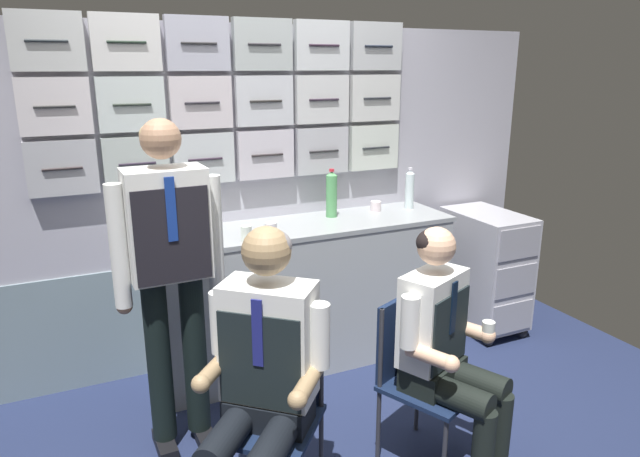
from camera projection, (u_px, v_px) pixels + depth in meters
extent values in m
cube|color=#ACABB9|center=(255.00, 198.00, 3.72)|extent=(4.20, 0.06, 2.15)
cube|color=gray|center=(260.00, 301.00, 3.89)|extent=(4.12, 0.01, 0.72)
cube|color=#AAABB2|center=(62.00, 168.00, 3.14)|extent=(0.37, 0.06, 0.30)
cylinder|color=#282122|center=(62.00, 169.00, 3.10)|extent=(0.21, 0.01, 0.01)
cube|color=#ACB6B2|center=(137.00, 163.00, 3.29)|extent=(0.37, 0.06, 0.30)
cylinder|color=#251E2C|center=(138.00, 164.00, 3.26)|extent=(0.21, 0.01, 0.01)
cube|color=silver|center=(204.00, 158.00, 3.45)|extent=(0.37, 0.06, 0.30)
cylinder|color=#281D2A|center=(206.00, 159.00, 3.42)|extent=(0.21, 0.01, 0.01)
cube|color=silver|center=(265.00, 154.00, 3.61)|extent=(0.37, 0.06, 0.30)
cylinder|color=black|center=(267.00, 155.00, 3.58)|extent=(0.21, 0.01, 0.01)
cube|color=#B4B5BC|center=(322.00, 151.00, 3.77)|extent=(0.37, 0.06, 0.30)
cylinder|color=black|center=(324.00, 151.00, 3.74)|extent=(0.21, 0.01, 0.01)
cube|color=silver|center=(373.00, 147.00, 3.93)|extent=(0.37, 0.06, 0.30)
cylinder|color=#22262A|center=(376.00, 148.00, 3.90)|extent=(0.21, 0.01, 0.01)
cube|color=silver|center=(55.00, 106.00, 3.04)|extent=(0.37, 0.06, 0.30)
cylinder|color=#272727|center=(55.00, 107.00, 3.01)|extent=(0.21, 0.01, 0.01)
cube|color=silver|center=(131.00, 104.00, 3.20)|extent=(0.37, 0.06, 0.30)
cylinder|color=#232A24|center=(132.00, 105.00, 3.17)|extent=(0.21, 0.01, 0.01)
cube|color=silver|center=(201.00, 102.00, 3.36)|extent=(0.37, 0.06, 0.30)
cylinder|color=#26242A|center=(202.00, 103.00, 3.33)|extent=(0.21, 0.01, 0.01)
cube|color=silver|center=(264.00, 101.00, 3.52)|extent=(0.37, 0.06, 0.30)
cylinder|color=black|center=(266.00, 101.00, 3.49)|extent=(0.21, 0.01, 0.01)
cube|color=silver|center=(322.00, 99.00, 3.68)|extent=(0.37, 0.06, 0.30)
cylinder|color=#2A212D|center=(324.00, 100.00, 3.65)|extent=(0.21, 0.01, 0.01)
cube|color=silver|center=(375.00, 98.00, 3.84)|extent=(0.37, 0.06, 0.30)
cylinder|color=#23262B|center=(378.00, 98.00, 3.81)|extent=(0.21, 0.01, 0.01)
cube|color=#BABCBC|center=(46.00, 41.00, 2.95)|extent=(0.37, 0.06, 0.30)
cylinder|color=#242A2E|center=(46.00, 41.00, 2.92)|extent=(0.21, 0.01, 0.01)
cube|color=silver|center=(126.00, 42.00, 3.11)|extent=(0.37, 0.06, 0.30)
cylinder|color=black|center=(127.00, 42.00, 3.08)|extent=(0.21, 0.01, 0.01)
cube|color=#A8A9BA|center=(198.00, 43.00, 3.27)|extent=(0.37, 0.06, 0.30)
cylinder|color=#262527|center=(199.00, 43.00, 3.24)|extent=(0.21, 0.01, 0.01)
cube|color=#A7AFAF|center=(263.00, 45.00, 3.43)|extent=(0.37, 0.06, 0.30)
cylinder|color=#2B292D|center=(265.00, 44.00, 3.40)|extent=(0.21, 0.01, 0.01)
cube|color=silver|center=(322.00, 45.00, 3.59)|extent=(0.37, 0.06, 0.30)
cylinder|color=#291C29|center=(324.00, 45.00, 3.56)|extent=(0.21, 0.01, 0.01)
cube|color=#B3B5B8|center=(376.00, 46.00, 3.75)|extent=(0.37, 0.06, 0.30)
cylinder|color=#1D232F|center=(379.00, 46.00, 3.72)|extent=(0.21, 0.01, 0.01)
cube|color=red|center=(186.00, 32.00, 3.24)|extent=(0.20, 0.02, 0.05)
cube|color=#9EA3A6|center=(305.00, 296.00, 3.73)|extent=(1.92, 0.52, 0.91)
cube|color=gray|center=(304.00, 226.00, 3.60)|extent=(1.96, 0.53, 0.03)
sphere|color=black|center=(488.00, 341.00, 4.02)|extent=(0.07, 0.07, 0.07)
sphere|color=black|center=(522.00, 333.00, 4.15)|extent=(0.07, 0.07, 0.07)
sphere|color=black|center=(441.00, 312.00, 4.50)|extent=(0.07, 0.07, 0.07)
sphere|color=black|center=(472.00, 305.00, 4.63)|extent=(0.07, 0.07, 0.07)
cube|color=#AAAAB3|center=(484.00, 267.00, 4.20)|extent=(0.40, 0.64, 0.82)
cube|color=#96959F|center=(512.00, 318.00, 4.00)|extent=(0.35, 0.01, 0.22)
cube|color=#96959F|center=(516.00, 281.00, 3.92)|extent=(0.35, 0.01, 0.22)
cube|color=#96959F|center=(520.00, 244.00, 3.85)|extent=(0.35, 0.01, 0.22)
cylinder|color=#28282D|center=(519.00, 226.00, 3.84)|extent=(0.32, 0.02, 0.02)
cylinder|color=#2D2D33|center=(249.00, 435.00, 2.73)|extent=(0.02, 0.02, 0.41)
cylinder|color=#2D2D33|center=(321.00, 449.00, 2.63)|extent=(0.02, 0.02, 0.41)
cube|color=#13203C|center=(269.00, 424.00, 2.45)|extent=(0.56, 0.56, 0.02)
cube|color=#13203C|center=(284.00, 359.00, 2.57)|extent=(0.30, 0.26, 0.40)
cylinder|color=#2D2D33|center=(246.00, 355.00, 2.61)|extent=(0.02, 0.02, 0.40)
cylinder|color=#2D2D33|center=(321.00, 366.00, 2.51)|extent=(0.02, 0.02, 0.40)
cylinder|color=black|center=(230.00, 433.00, 2.30)|extent=(0.36, 0.39, 0.13)
cylinder|color=black|center=(276.00, 442.00, 2.24)|extent=(0.36, 0.39, 0.13)
cube|color=black|center=(269.00, 410.00, 2.43)|extent=(0.40, 0.39, 0.12)
cube|color=white|center=(269.00, 341.00, 2.37)|extent=(0.43, 0.41, 0.51)
cube|color=black|center=(259.00, 363.00, 2.28)|extent=(0.27, 0.24, 0.41)
cube|color=navy|center=(257.00, 333.00, 2.23)|extent=(0.04, 0.04, 0.28)
cylinder|color=white|center=(220.00, 322.00, 2.41)|extent=(0.08, 0.08, 0.27)
cylinder|color=#9F815B|center=(214.00, 370.00, 2.34)|extent=(0.22, 0.24, 0.07)
sphere|color=#9F815B|center=(201.00, 384.00, 2.24)|extent=(0.08, 0.08, 0.08)
cylinder|color=white|center=(320.00, 336.00, 2.29)|extent=(0.08, 0.08, 0.27)
cylinder|color=#9F815B|center=(307.00, 384.00, 2.23)|extent=(0.22, 0.24, 0.07)
sphere|color=#9F815B|center=(297.00, 400.00, 2.13)|extent=(0.08, 0.08, 0.08)
sphere|color=#9F815B|center=(266.00, 251.00, 2.26)|extent=(0.20, 0.20, 0.20)
ellipsoid|color=gray|center=(268.00, 245.00, 2.27)|extent=(0.27, 0.27, 0.14)
cylinder|color=#2D2D33|center=(480.00, 423.00, 2.82)|extent=(0.02, 0.02, 0.41)
cylinder|color=#2D2D33|center=(378.00, 427.00, 2.79)|extent=(0.02, 0.02, 0.41)
cylinder|color=#2D2D33|center=(417.00, 396.00, 3.05)|extent=(0.02, 0.02, 0.41)
cube|color=#13203C|center=(432.00, 386.00, 2.74)|extent=(0.53, 0.53, 0.02)
cube|color=#13203C|center=(400.00, 335.00, 2.81)|extent=(0.35, 0.18, 0.40)
cylinder|color=#2D2D33|center=(381.00, 348.00, 2.67)|extent=(0.02, 0.02, 0.40)
cylinder|color=#2D2D33|center=(421.00, 323.00, 2.93)|extent=(0.02, 0.02, 0.40)
cylinder|color=black|center=(483.00, 451.00, 2.53)|extent=(0.10, 0.10, 0.40)
cylinder|color=black|center=(499.00, 433.00, 2.65)|extent=(0.10, 0.10, 0.40)
cylinder|color=black|center=(454.00, 395.00, 2.56)|extent=(0.26, 0.37, 0.13)
cylinder|color=black|center=(471.00, 379.00, 2.69)|extent=(0.26, 0.37, 0.13)
cube|color=black|center=(433.00, 373.00, 2.72)|extent=(0.37, 0.31, 0.12)
cube|color=white|center=(432.00, 318.00, 2.66)|extent=(0.38, 0.31, 0.44)
cube|color=black|center=(450.00, 331.00, 2.61)|extent=(0.28, 0.14, 0.36)
cube|color=black|center=(454.00, 308.00, 2.57)|extent=(0.04, 0.03, 0.25)
cylinder|color=white|center=(410.00, 322.00, 2.50)|extent=(0.08, 0.08, 0.24)
cylinder|color=#E2AF8C|center=(430.00, 356.00, 2.49)|extent=(0.15, 0.23, 0.07)
sphere|color=#E2AF8C|center=(451.00, 364.00, 2.43)|extent=(0.08, 0.08, 0.08)
cylinder|color=white|center=(453.00, 296.00, 2.79)|extent=(0.08, 0.08, 0.24)
cylinder|color=#E2AF8C|center=(468.00, 329.00, 2.75)|extent=(0.15, 0.23, 0.07)
sphere|color=#E2AF8C|center=(488.00, 335.00, 2.69)|extent=(0.08, 0.08, 0.08)
cylinder|color=silver|center=(488.00, 328.00, 2.68)|extent=(0.06, 0.06, 0.06)
sphere|color=#E2AF8C|center=(436.00, 246.00, 2.56)|extent=(0.18, 0.18, 0.18)
ellipsoid|color=black|center=(434.00, 242.00, 2.57)|extent=(0.22, 0.22, 0.12)
cube|color=black|center=(165.00, 444.00, 2.93)|extent=(0.10, 0.24, 0.06)
cube|color=black|center=(203.00, 434.00, 3.02)|extent=(0.10, 0.24, 0.06)
cylinder|color=black|center=(159.00, 361.00, 2.84)|extent=(0.12, 0.12, 0.86)
cylinder|color=black|center=(195.00, 353.00, 2.91)|extent=(0.12, 0.12, 0.86)
cube|color=white|center=(167.00, 224.00, 2.68)|extent=(0.38, 0.23, 0.53)
cube|color=black|center=(173.00, 236.00, 2.60)|extent=(0.34, 0.02, 0.45)
cube|color=navy|center=(171.00, 210.00, 2.56)|extent=(0.04, 0.01, 0.30)
cylinder|color=white|center=(118.00, 247.00, 2.61)|extent=(0.08, 0.08, 0.59)
sphere|color=#A77C5F|center=(124.00, 306.00, 2.69)|extent=(0.08, 0.08, 0.08)
cylinder|color=white|center=(215.00, 234.00, 2.80)|extent=(0.08, 0.08, 0.59)
sphere|color=#A77C5F|center=(218.00, 290.00, 2.88)|extent=(0.08, 0.08, 0.08)
sphere|color=#A77C5F|center=(161.00, 139.00, 2.58)|extent=(0.19, 0.19, 0.19)
ellipsoid|color=tan|center=(160.00, 135.00, 2.58)|extent=(0.19, 0.17, 0.13)
cylinder|color=#519C5B|center=(332.00, 196.00, 3.74)|extent=(0.07, 0.07, 0.28)
cone|color=#519C5B|center=(332.00, 174.00, 3.70)|extent=(0.07, 0.07, 0.02)
cylinder|color=red|center=(332.00, 170.00, 3.69)|extent=(0.03, 0.03, 0.02)
cylinder|color=silver|center=(410.00, 191.00, 3.97)|extent=(0.06, 0.06, 0.24)
cone|color=silver|center=(410.00, 172.00, 3.93)|extent=(0.06, 0.06, 0.02)
cylinder|color=silver|center=(411.00, 169.00, 3.92)|extent=(0.03, 0.03, 0.02)
cylinder|color=white|center=(271.00, 229.00, 3.33)|extent=(0.07, 0.07, 0.08)
cylinder|color=#382114|center=(271.00, 224.00, 3.32)|extent=(0.06, 0.06, 0.01)
cylinder|color=silver|center=(376.00, 206.00, 3.91)|extent=(0.07, 0.07, 0.07)
cylinder|color=#382114|center=(376.00, 202.00, 3.91)|extent=(0.06, 0.06, 0.01)
cylinder|color=white|center=(246.00, 233.00, 3.24)|extent=(0.06, 0.06, 0.09)
cylinder|color=#382114|center=(246.00, 227.00, 3.23)|extent=(0.05, 0.05, 0.01)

